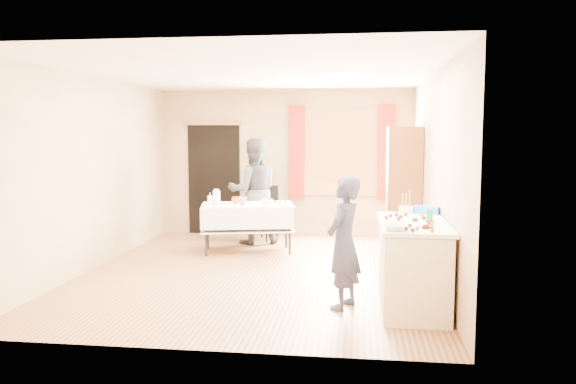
# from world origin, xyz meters

# --- Properties ---
(floor) EXTENTS (4.50, 5.50, 0.02)m
(floor) POSITION_xyz_m (0.00, 0.00, -0.01)
(floor) COLOR #9E7047
(floor) RESTS_ON ground
(ceiling) EXTENTS (4.50, 5.50, 0.02)m
(ceiling) POSITION_xyz_m (0.00, 0.00, 2.61)
(ceiling) COLOR white
(ceiling) RESTS_ON floor
(wall_back) EXTENTS (4.50, 0.02, 2.60)m
(wall_back) POSITION_xyz_m (0.00, 2.76, 1.30)
(wall_back) COLOR tan
(wall_back) RESTS_ON floor
(wall_front) EXTENTS (4.50, 0.02, 2.60)m
(wall_front) POSITION_xyz_m (0.00, -2.76, 1.30)
(wall_front) COLOR tan
(wall_front) RESTS_ON floor
(wall_left) EXTENTS (0.02, 5.50, 2.60)m
(wall_left) POSITION_xyz_m (-2.26, 0.00, 1.30)
(wall_left) COLOR tan
(wall_left) RESTS_ON floor
(wall_right) EXTENTS (0.02, 5.50, 2.60)m
(wall_right) POSITION_xyz_m (2.26, 0.00, 1.30)
(wall_right) COLOR tan
(wall_right) RESTS_ON floor
(window_frame) EXTENTS (1.32, 0.06, 1.52)m
(window_frame) POSITION_xyz_m (1.00, 2.72, 1.50)
(window_frame) COLOR olive
(window_frame) RESTS_ON wall_back
(window_pane) EXTENTS (1.20, 0.02, 1.40)m
(window_pane) POSITION_xyz_m (1.00, 2.71, 1.50)
(window_pane) COLOR white
(window_pane) RESTS_ON wall_back
(curtain_left) EXTENTS (0.28, 0.06, 1.65)m
(curtain_left) POSITION_xyz_m (0.22, 2.67, 1.50)
(curtain_left) COLOR maroon
(curtain_left) RESTS_ON wall_back
(curtain_right) EXTENTS (0.28, 0.06, 1.65)m
(curtain_right) POSITION_xyz_m (1.78, 2.67, 1.50)
(curtain_right) COLOR maroon
(curtain_right) RESTS_ON wall_back
(doorway) EXTENTS (0.95, 0.04, 2.00)m
(doorway) POSITION_xyz_m (-1.30, 2.73, 1.00)
(doorway) COLOR black
(doorway) RESTS_ON floor
(door_lintel) EXTENTS (1.05, 0.06, 0.08)m
(door_lintel) POSITION_xyz_m (-1.30, 2.70, 2.02)
(door_lintel) COLOR olive
(door_lintel) RESTS_ON wall_back
(cabinet) EXTENTS (0.50, 0.60, 1.93)m
(cabinet) POSITION_xyz_m (1.99, 1.32, 0.97)
(cabinet) COLOR brown
(cabinet) RESTS_ON floor
(counter) EXTENTS (0.70, 1.47, 0.91)m
(counter) POSITION_xyz_m (1.89, -1.28, 0.45)
(counter) COLOR beige
(counter) RESTS_ON floor
(party_table) EXTENTS (1.54, 1.02, 0.75)m
(party_table) POSITION_xyz_m (-0.38, 1.23, 0.45)
(party_table) COLOR black
(party_table) RESTS_ON floor
(chair) EXTENTS (0.51, 0.51, 0.94)m
(chair) POSITION_xyz_m (-0.28, 2.23, 0.28)
(chair) COLOR black
(chair) RESTS_ON floor
(girl) EXTENTS (0.74, 0.69, 1.40)m
(girl) POSITION_xyz_m (1.17, -1.41, 0.70)
(girl) COLOR #252842
(girl) RESTS_ON floor
(woman) EXTENTS (1.26, 1.19, 1.75)m
(woman) POSITION_xyz_m (-0.42, 1.91, 0.88)
(woman) COLOR black
(woman) RESTS_ON floor
(soda_can) EXTENTS (0.09, 0.09, 0.12)m
(soda_can) POSITION_xyz_m (2.07, -1.17, 0.97)
(soda_can) COLOR #129437
(soda_can) RESTS_ON counter
(mixing_bowl) EXTENTS (0.29, 0.29, 0.06)m
(mixing_bowl) POSITION_xyz_m (1.66, -1.82, 0.94)
(mixing_bowl) COLOR white
(mixing_bowl) RESTS_ON counter
(foam_block) EXTENTS (0.15, 0.10, 0.08)m
(foam_block) POSITION_xyz_m (1.86, -0.65, 0.95)
(foam_block) COLOR white
(foam_block) RESTS_ON counter
(blue_basket) EXTENTS (0.35, 0.29, 0.08)m
(blue_basket) POSITION_xyz_m (2.10, -0.60, 0.95)
(blue_basket) COLOR #297CF6
(blue_basket) RESTS_ON counter
(pitcher) EXTENTS (0.12, 0.12, 0.22)m
(pitcher) POSITION_xyz_m (-0.82, 1.02, 0.86)
(pitcher) COLOR silver
(pitcher) RESTS_ON party_table
(cup_red) EXTENTS (0.22, 0.22, 0.10)m
(cup_red) POSITION_xyz_m (-0.57, 1.24, 0.80)
(cup_red) COLOR red
(cup_red) RESTS_ON party_table
(cup_rainbow) EXTENTS (0.22, 0.22, 0.12)m
(cup_rainbow) POSITION_xyz_m (-0.42, 1.05, 0.81)
(cup_rainbow) COLOR red
(cup_rainbow) RESTS_ON party_table
(small_bowl) EXTENTS (0.22, 0.22, 0.06)m
(small_bowl) POSITION_xyz_m (-0.10, 1.36, 0.78)
(small_bowl) COLOR white
(small_bowl) RESTS_ON party_table
(pastry_tray) EXTENTS (0.33, 0.28, 0.02)m
(pastry_tray) POSITION_xyz_m (0.13, 1.21, 0.76)
(pastry_tray) COLOR white
(pastry_tray) RESTS_ON party_table
(bottle) EXTENTS (0.13, 0.13, 0.16)m
(bottle) POSITION_xyz_m (-0.99, 1.30, 0.83)
(bottle) COLOR white
(bottle) RESTS_ON party_table
(cake_balls) EXTENTS (0.49, 1.07, 0.04)m
(cake_balls) POSITION_xyz_m (1.90, -1.41, 0.93)
(cake_balls) COLOR #3F2314
(cake_balls) RESTS_ON counter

